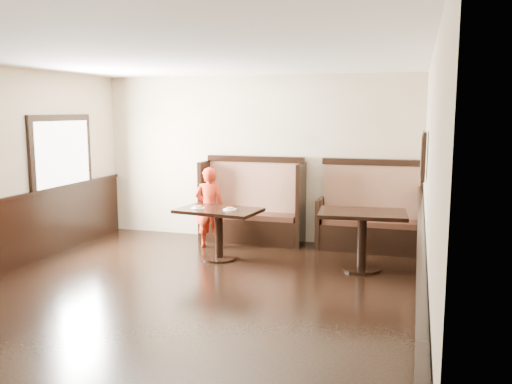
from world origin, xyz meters
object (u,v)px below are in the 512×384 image
at_px(booth_neighbor, 370,220).
at_px(table_neighbor, 362,226).
at_px(booth_main, 253,211).
at_px(table_main, 219,221).
at_px(child, 209,208).

xyz_separation_m(booth_neighbor, table_neighbor, (-0.01, -1.17, 0.14)).
relative_size(booth_main, table_neighbor, 1.40).
xyz_separation_m(booth_neighbor, table_main, (-2.11, -1.23, 0.11)).
distance_m(table_neighbor, child, 2.56).
relative_size(booth_neighbor, table_main, 1.28).
distance_m(table_main, child, 0.73).
bearing_deg(booth_neighbor, table_main, -149.85).
height_order(table_neighbor, child, child).
relative_size(booth_main, table_main, 1.36).
distance_m(booth_neighbor, child, 2.58).
xyz_separation_m(booth_neighbor, child, (-2.50, -0.61, 0.18)).
bearing_deg(child, booth_main, -144.55).
bearing_deg(booth_main, table_main, -97.41).
relative_size(booth_neighbor, table_neighbor, 1.32).
relative_size(booth_neighbor, child, 1.25).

